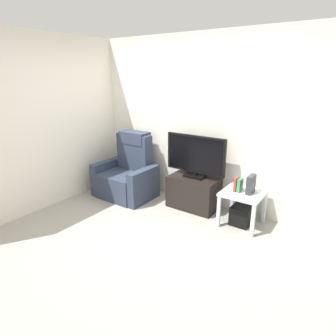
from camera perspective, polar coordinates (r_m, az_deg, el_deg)
ground_plane at (r=4.03m, az=-1.91°, el=-11.82°), size 6.40×6.40×0.00m
wall_back at (r=4.51m, az=6.61°, el=8.91°), size 6.40×0.06×2.60m
wall_side at (r=4.91m, az=-20.19°, el=8.70°), size 0.06×4.48×2.60m
tv_stand at (r=4.53m, az=5.10°, el=-4.83°), size 0.77×0.45×0.50m
television at (r=4.34m, az=5.44°, el=2.49°), size 0.97×0.20×0.65m
recliner_armchair at (r=4.98m, az=-8.05°, el=-1.26°), size 0.98×0.78×1.08m
side_table at (r=4.08m, az=14.65°, el=-5.63°), size 0.54×0.54×0.49m
subwoofer_box at (r=4.19m, az=14.34°, el=-9.11°), size 0.27×0.27×0.27m
book_leftmost at (r=4.03m, az=13.41°, el=-3.14°), size 0.03×0.14×0.19m
book_middle at (r=4.01m, az=14.08°, el=-3.34°), size 0.04×0.13×0.18m
game_console at (r=3.98m, az=16.14°, el=-3.15°), size 0.07×0.20×0.25m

